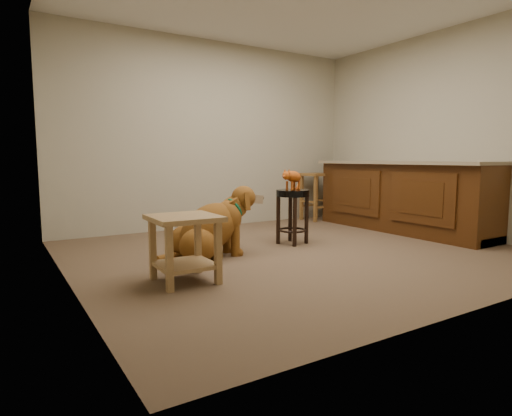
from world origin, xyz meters
TOP-DOWN VIEW (x-y plane):
  - floor at (0.00, 0.00)m, footprint 4.50×4.00m
  - room_shell at (0.00, 0.00)m, footprint 4.54×4.04m
  - cabinet_run at (1.94, 0.30)m, footprint 0.70×2.56m
  - padded_stool at (0.19, 0.37)m, footprint 0.40×0.40m
  - wood_stool at (1.64, 1.70)m, footprint 0.43×0.43m
  - side_table at (-1.45, -0.41)m, footprint 0.52×0.52m
  - golden_retriever at (-0.90, 0.26)m, footprint 1.18×0.58m
  - tabby_kitten at (0.18, 0.37)m, footprint 0.38×0.24m

SIDE VIEW (x-z plane):
  - floor at x=0.00m, z-range -0.01..0.01m
  - golden_retriever at x=-0.90m, z-range -0.09..0.65m
  - side_table at x=-1.45m, z-range 0.08..0.62m
  - wood_stool at x=1.64m, z-range 0.02..0.76m
  - cabinet_run at x=1.94m, z-range -0.03..0.91m
  - padded_stool at x=0.19m, z-range 0.13..0.75m
  - tabby_kitten at x=0.18m, z-range 0.63..0.89m
  - room_shell at x=0.00m, z-range 0.37..2.99m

